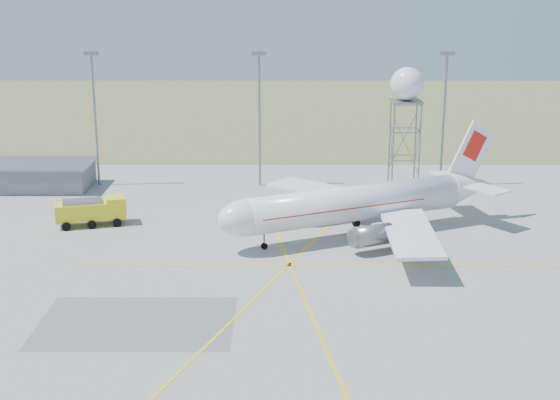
{
  "coord_description": "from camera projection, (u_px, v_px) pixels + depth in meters",
  "views": [
    {
      "loc": [
        -6.53,
        -51.28,
        30.26
      ],
      "look_at": [
        -6.81,
        40.0,
        4.8
      ],
      "focal_mm": 50.0,
      "sensor_mm": 36.0,
      "label": 1
    }
  ],
  "objects": [
    {
      "name": "grass_strip",
      "position": [
        309.0,
        110.0,
        192.35
      ],
      "size": [
        400.0,
        120.0,
        0.03
      ],
      "primitive_type": "cube",
      "color": "olive",
      "rests_on": "ground"
    },
    {
      "name": "building_grey",
      "position": [
        30.0,
        175.0,
        118.75
      ],
      "size": [
        19.0,
        10.0,
        3.9
      ],
      "color": "gray",
      "rests_on": "ground"
    },
    {
      "name": "mast_a",
      "position": [
        95.0,
        108.0,
        117.93
      ],
      "size": [
        2.2,
        0.5,
        20.5
      ],
      "color": "slate",
      "rests_on": "ground"
    },
    {
      "name": "mast_b",
      "position": [
        259.0,
        108.0,
        117.86
      ],
      "size": [
        2.2,
        0.5,
        20.5
      ],
      "color": "slate",
      "rests_on": "ground"
    },
    {
      "name": "mast_c",
      "position": [
        444.0,
        108.0,
        117.78
      ],
      "size": [
        2.2,
        0.5,
        20.5
      ],
      "color": "slate",
      "rests_on": "ground"
    },
    {
      "name": "airliner_main",
      "position": [
        359.0,
        204.0,
        95.91
      ],
      "size": [
        36.89,
        34.33,
        13.23
      ],
      "rotation": [
        0.0,
        0.0,
        3.58
      ],
      "color": "white",
      "rests_on": "ground"
    },
    {
      "name": "radar_tower",
      "position": [
        405.0,
        120.0,
        118.36
      ],
      "size": [
        5.02,
        5.02,
        18.18
      ],
      "color": "slate",
      "rests_on": "ground"
    },
    {
      "name": "fire_truck",
      "position": [
        93.0,
        212.0,
        100.57
      ],
      "size": [
        9.35,
        5.41,
        3.55
      ],
      "rotation": [
        0.0,
        0.0,
        0.27
      ],
      "color": "yellow",
      "rests_on": "ground"
    }
  ]
}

